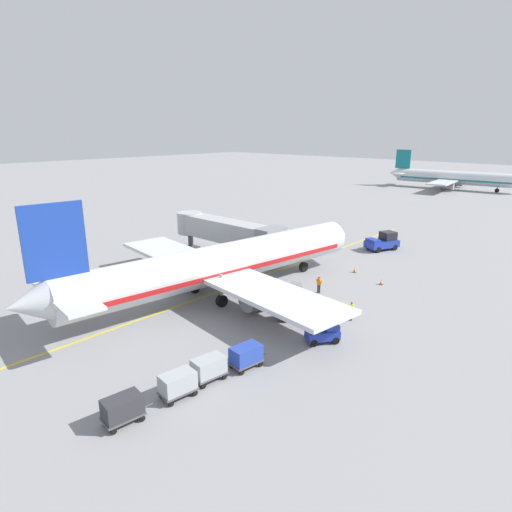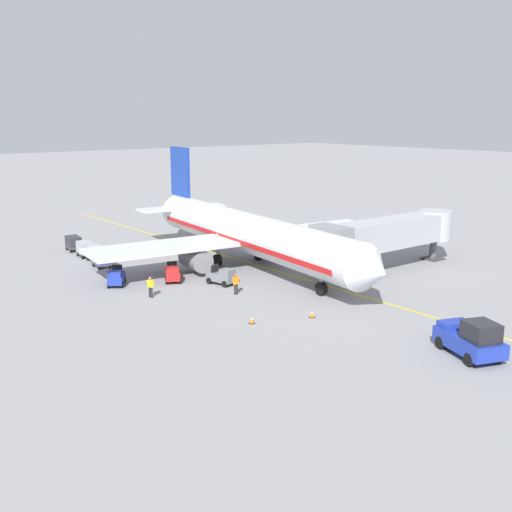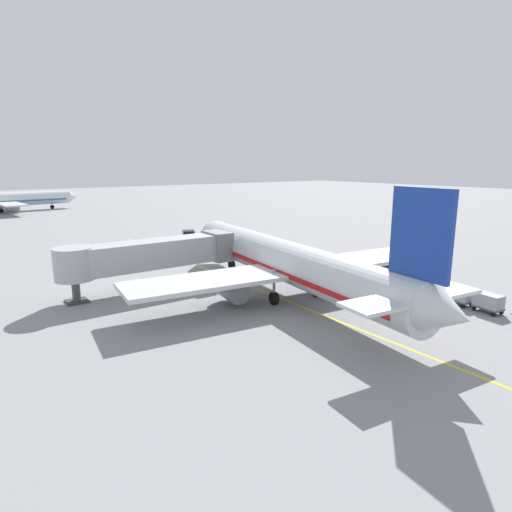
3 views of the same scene
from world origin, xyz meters
TOP-DOWN VIEW (x-y plane):
  - ground_plane at (0.00, 0.00)m, footprint 400.00×400.00m
  - gate_lead_in_line at (0.00, 0.00)m, footprint 0.24×80.00m
  - parked_airliner at (0.96, 0.90)m, footprint 30.41×37.34m
  - jet_bridge at (-8.33, 10.16)m, footprint 17.19×3.50m
  - pushback_tractor at (4.50, 27.06)m, footprint 3.65×4.90m
  - baggage_tug_lead at (6.65, 4.70)m, footprint 1.78×2.71m
  - baggage_tug_trailing at (9.45, 1.28)m, footprint 2.24×2.77m
  - baggage_tug_spare at (13.83, -0.57)m, footprint 2.39×2.74m
  - baggage_cart_front at (12.08, -7.23)m, footprint 1.54×2.96m
  - baggage_cart_second_in_train at (11.42, -10.00)m, footprint 1.54×2.96m
  - baggage_cart_third_in_train at (11.43, -12.48)m, footprint 1.54×2.96m
  - baggage_cart_tail_end at (11.17, -16.04)m, footprint 1.54×2.96m
  - ground_crew_wing_walker at (13.31, 4.35)m, footprint 0.37×0.70m
  - ground_crew_loader at (7.53, 7.85)m, footprint 0.73×0.25m
  - safety_cone_nose_left at (10.96, 14.27)m, footprint 0.36×0.36m
  - safety_cone_nose_right at (6.82, 15.93)m, footprint 0.36×0.36m
  - distant_taxiing_airliner at (-11.03, 97.17)m, footprint 35.48×28.85m

SIDE VIEW (x-z plane):
  - ground_plane at x=0.00m, z-range 0.00..0.00m
  - gate_lead_in_line at x=0.00m, z-range 0.00..0.01m
  - safety_cone_nose_left at x=10.96m, z-range -0.01..0.58m
  - safety_cone_nose_right at x=6.82m, z-range -0.01..0.58m
  - baggage_tug_lead at x=6.65m, z-range -0.10..1.52m
  - baggage_tug_trailing at x=9.45m, z-range -0.10..1.52m
  - baggage_tug_spare at x=13.83m, z-range -0.10..1.52m
  - baggage_cart_front at x=12.08m, z-range 0.16..1.74m
  - baggage_cart_second_in_train at x=11.42m, z-range 0.16..1.74m
  - baggage_cart_third_in_train at x=11.43m, z-range 0.16..1.74m
  - baggage_cart_tail_end at x=11.17m, z-range 0.16..1.74m
  - ground_crew_wing_walker at x=13.31m, z-range 0.11..1.80m
  - ground_crew_loader at x=7.53m, z-range 0.11..1.80m
  - pushback_tractor at x=4.50m, z-range -0.10..2.30m
  - distant_taxiing_airliner at x=-11.03m, z-range -2.02..8.08m
  - parked_airliner at x=0.96m, z-range -2.13..8.50m
  - jet_bridge at x=-8.33m, z-range 0.97..5.95m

